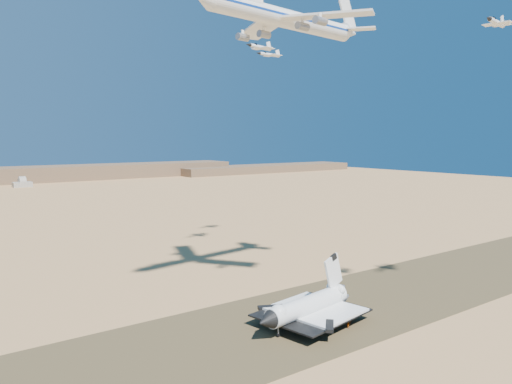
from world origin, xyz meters
TOP-DOWN VIEW (x-y plane):
  - ground at (0.00, 0.00)m, footprint 1200.00×1200.00m
  - runway at (0.00, 0.00)m, footprint 600.00×50.00m
  - ridgeline at (65.32, 527.31)m, footprint 960.00×90.00m
  - shuttle at (18.88, -4.57)m, footprint 38.15×27.49m
  - carrier_747 at (26.02, 16.33)m, footprint 72.91×55.77m
  - crew_a at (22.66, -11.64)m, footprint 0.60×0.75m
  - crew_b at (26.47, -13.37)m, footprint 0.82×1.05m
  - crew_c at (29.61, -11.32)m, footprint 1.04×1.02m
  - chase_jet_a at (61.12, -32.92)m, footprint 13.77×7.78m
  - chase_jet_c at (51.53, 61.69)m, footprint 15.93×9.17m
  - chase_jet_d at (70.73, 80.15)m, footprint 14.72×7.92m

SIDE VIEW (x-z plane):
  - ground at x=0.00m, z-range 0.00..0.00m
  - runway at x=0.00m, z-range 0.00..0.06m
  - crew_c at x=29.61m, z-range 0.06..1.70m
  - crew_a at x=22.66m, z-range 0.06..1.85m
  - crew_b at x=26.47m, z-range 0.06..1.95m
  - shuttle at x=18.88m, z-range -4.34..14.43m
  - ridgeline at x=65.32m, z-range -1.37..16.63m
  - chase_jet_a at x=61.12m, z-range 82.89..86.35m
  - carrier_747 at x=26.02m, z-range 81.11..99.21m
  - chase_jet_c at x=51.53m, z-range 88.41..92.45m
  - chase_jet_d at x=70.73m, z-range 89.84..93.50m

